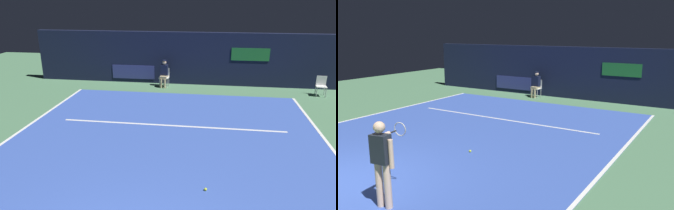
% 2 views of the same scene
% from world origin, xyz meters
% --- Properties ---
extents(ground_plane, '(30.47, 30.47, 0.00)m').
position_xyz_m(ground_plane, '(0.00, 4.83, 0.00)').
color(ground_plane, '#4C7A56').
extents(court_surface, '(9.89, 11.67, 0.01)m').
position_xyz_m(court_surface, '(0.00, 4.83, 0.01)').
color(court_surface, '#3856B2').
rests_on(court_surface, ground).
extents(line_sideline_right, '(0.10, 11.67, 0.01)m').
position_xyz_m(line_sideline_right, '(-4.89, 4.83, 0.01)').
color(line_sideline_right, white).
rests_on(line_sideline_right, court_surface).
extents(line_service, '(7.71, 0.10, 0.01)m').
position_xyz_m(line_service, '(0.00, 6.88, 0.01)').
color(line_service, white).
rests_on(line_service, court_surface).
extents(back_wall, '(15.51, 0.33, 2.60)m').
position_xyz_m(back_wall, '(-0.00, 12.52, 1.30)').
color(back_wall, '#141933').
rests_on(back_wall, ground).
extents(line_judge_on_chair, '(0.48, 0.56, 1.32)m').
position_xyz_m(line_judge_on_chair, '(-1.01, 11.76, 0.69)').
color(line_judge_on_chair, white).
rests_on(line_judge_on_chair, ground).
extents(courtside_chair_near, '(0.49, 0.47, 0.88)m').
position_xyz_m(courtside_chair_near, '(6.18, 11.31, 0.50)').
color(courtside_chair_near, white).
rests_on(courtside_chair_near, ground).
extents(tennis_ball, '(0.07, 0.07, 0.07)m').
position_xyz_m(tennis_ball, '(1.28, 3.22, 0.05)').
color(tennis_ball, '#CCE033').
rests_on(tennis_ball, court_surface).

